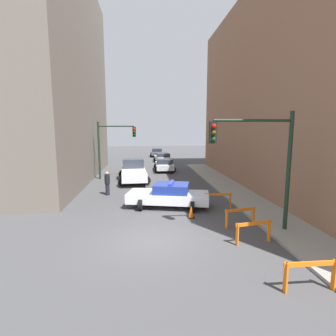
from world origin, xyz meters
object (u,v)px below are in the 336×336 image
parked_car_near (164,165)px  barrier_mid (254,229)px  white_truck (133,171)px  barrier_front (311,271)px  parked_car_far (157,152)px  barrier_corner (218,198)px  traffic_light_far (111,142)px  barrier_back (240,214)px  traffic_cone (191,212)px  police_car (169,195)px  pedestrian_crossing (107,183)px  traffic_light_near (264,154)px  parked_car_mid (163,158)px

parked_car_near → barrier_mid: parked_car_near is taller
white_truck → barrier_front: bearing=-75.3°
parked_car_far → barrier_corner: (2.02, -29.26, -0.06)m
traffic_light_far → barrier_back: (7.41, -12.77, -2.78)m
white_truck → traffic_cone: white_truck is taller
barrier_mid → parked_car_near: bearing=96.4°
barrier_mid → barrier_corner: (-0.08, 4.71, 0.00)m
traffic_light_far → barrier_corner: (7.19, -9.87, -2.78)m
police_car → traffic_cone: 2.23m
pedestrian_crossing → traffic_light_near: bearing=98.6°
barrier_back → barrier_mid: bearing=-94.2°
traffic_light_near → traffic_light_far: (-8.03, 13.50, -0.13)m
police_car → traffic_cone: bearing=-141.3°
barrier_corner → parked_car_mid: bearing=94.6°
white_truck → barrier_mid: (5.25, -13.22, -0.29)m
traffic_light_far → barrier_mid: traffic_light_far is taller
traffic_light_near → barrier_corner: (-0.84, 3.64, -2.91)m
traffic_light_near → white_truck: (-6.01, 12.15, -2.62)m
traffic_light_near → traffic_light_far: 15.71m
traffic_light_far → pedestrian_crossing: size_ratio=3.13×
barrier_front → barrier_back: same height
traffic_light_near → barrier_back: (-0.62, 0.73, -2.91)m
parked_car_far → traffic_light_far: bearing=-102.0°
pedestrian_crossing → barrier_mid: bearing=91.8°
barrier_front → parked_car_near: bearing=96.3°
parked_car_far → barrier_back: bearing=-83.1°
barrier_back → traffic_light_near: bearing=-49.5°
white_truck → parked_car_mid: bearing=70.2°
police_car → parked_car_near: size_ratio=1.15×
barrier_front → traffic_light_near: bearing=83.7°
parked_car_mid → traffic_light_near: bearing=-89.6°
parked_car_near → parked_car_far: same height
traffic_light_far → barrier_corner: size_ratio=3.25×
parked_car_mid → barrier_front: size_ratio=2.78×
barrier_front → barrier_back: (-0.16, 4.98, 0.00)m
parked_car_mid → barrier_back: 23.86m
parked_car_near → barrier_back: size_ratio=2.74×
barrier_corner → traffic_cone: (-1.85, -1.43, -0.30)m
parked_car_mid → parked_car_far: (-0.36, 8.38, 0.00)m
barrier_front → barrier_corner: (-0.37, 7.89, 0.00)m
white_truck → traffic_cone: (3.32, -9.94, -0.59)m
traffic_light_far → barrier_front: 19.50m
traffic_light_near → barrier_mid: traffic_light_near is taller
parked_car_far → barrier_back: 32.24m
barrier_corner → white_truck: bearing=121.3°
parked_car_far → barrier_back: parked_car_far is taller
barrier_front → traffic_cone: bearing=109.0°
traffic_light_far → parked_car_far: traffic_light_far is taller
barrier_back → traffic_cone: size_ratio=2.40×
parked_car_mid → traffic_cone: bearing=-96.0°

